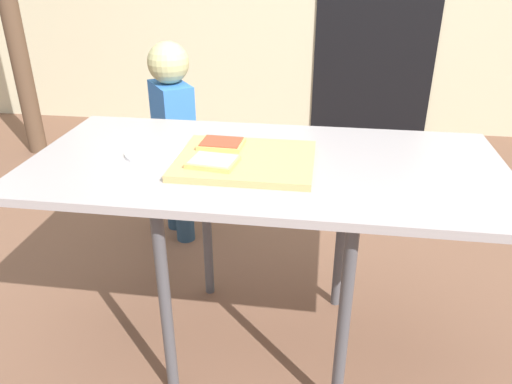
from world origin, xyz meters
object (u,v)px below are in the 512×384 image
object	(u,v)px
dining_table	(265,178)
pizza_slice_far_left	(222,144)
child_left	(173,129)
plate_white_left	(155,152)
cutting_board	(245,160)
pizza_slice_near_left	(213,162)

from	to	relation	value
dining_table	pizza_slice_far_left	distance (m)	0.18
child_left	plate_white_left	bearing A→B (deg)	-76.53
plate_white_left	child_left	world-z (taller)	child_left
child_left	dining_table	bearing A→B (deg)	-54.04
plate_white_left	child_left	bearing A→B (deg)	103.47
cutting_board	child_left	size ratio (longest dim) A/B	0.43
pizza_slice_far_left	plate_white_left	xyz separation A→B (m)	(-0.21, -0.04, -0.02)
pizza_slice_near_left	dining_table	bearing A→B (deg)	34.82
dining_table	plate_white_left	xyz separation A→B (m)	(-0.35, 0.01, 0.06)
cutting_board	pizza_slice_near_left	world-z (taller)	pizza_slice_near_left
cutting_board	pizza_slice_near_left	bearing A→B (deg)	-141.60
dining_table	cutting_board	size ratio (longest dim) A/B	3.55
dining_table	plate_white_left	size ratio (longest dim) A/B	7.61
dining_table	cutting_board	bearing A→B (deg)	-151.25
pizza_slice_near_left	cutting_board	bearing A→B (deg)	38.40
dining_table	child_left	world-z (taller)	child_left
dining_table	plate_white_left	world-z (taller)	plate_white_left
dining_table	pizza_slice_near_left	distance (m)	0.19
pizza_slice_near_left	child_left	distance (m)	0.93
pizza_slice_near_left	plate_white_left	distance (m)	0.24
dining_table	pizza_slice_far_left	xyz separation A→B (m)	(-0.15, 0.05, 0.09)
dining_table	pizza_slice_near_left	world-z (taller)	pizza_slice_near_left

